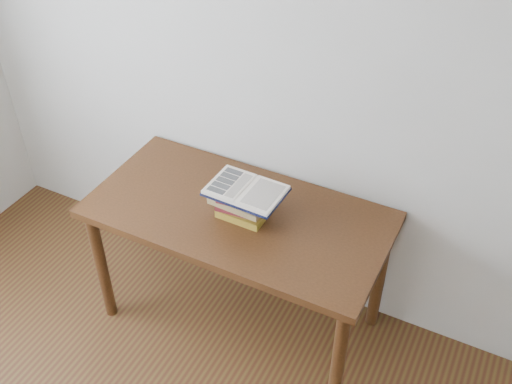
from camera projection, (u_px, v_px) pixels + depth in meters
The scene contains 3 objects.
desk at pixel (238, 227), 2.82m from camera, with size 1.40×0.70×0.75m.
book_stack at pixel (242, 202), 2.70m from camera, with size 0.27×0.18×0.15m.
open_book at pixel (246, 190), 2.62m from camera, with size 0.34×0.24×0.03m.
Camera 1 is at (1.06, -0.44, 2.56)m, focal length 42.00 mm.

